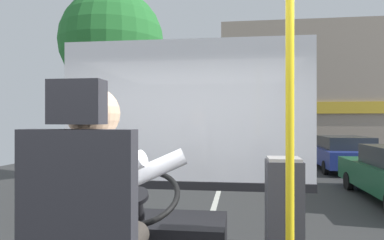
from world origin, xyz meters
name	(u,v)px	position (x,y,z in m)	size (l,w,h in m)	color
ground	(221,183)	(0.00, 8.80, -0.02)	(18.00, 44.00, 0.06)	#343434
bus_driver	(98,200)	(-0.12, -0.24, 1.48)	(0.78, 0.54, 0.85)	#332D28
handrail_pole	(290,155)	(0.79, 0.05, 1.67)	(0.04, 0.04, 1.94)	yellow
fare_box	(284,230)	(0.81, 0.48, 1.15)	(0.22, 0.24, 0.91)	#333338
windshield_panel	(185,131)	(0.00, 1.62, 1.74)	(2.50, 0.08, 1.48)	silver
street_tree	(112,43)	(-3.22, 8.24, 4.14)	(3.06, 3.06, 5.70)	#4C3828
shop_building	(326,91)	(5.52, 19.45, 3.55)	(11.88, 5.07, 7.10)	gray
parked_car_blue	(342,153)	(4.33, 11.93, 0.65)	(1.94, 4.19, 1.26)	navy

